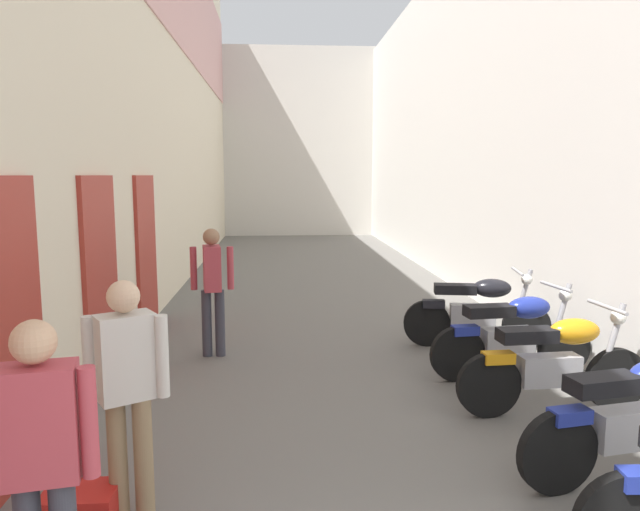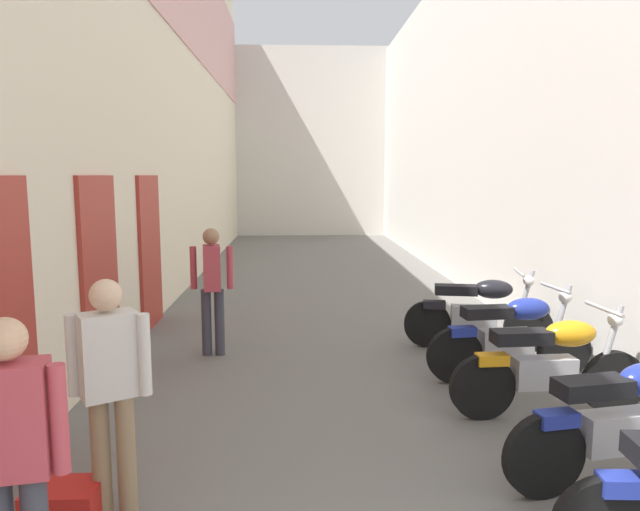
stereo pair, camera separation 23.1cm
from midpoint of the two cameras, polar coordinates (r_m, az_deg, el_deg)
The scene contains 12 objects.
ground_plane at distance 9.43m, azimuth 1.79°, elevation -5.72°, with size 36.82×36.82×0.00m, color #66635E.
building_left at distance 11.50m, azimuth -14.13°, elevation 17.83°, with size 0.45×20.82×8.43m.
building_right at distance 11.75m, azimuth 15.74°, elevation 12.98°, with size 0.45×20.82×6.65m.
building_far_end at distance 22.59m, azimuth -0.67°, elevation 10.78°, with size 8.39×2.00×6.76m, color beige.
motorcycle_third at distance 4.84m, azimuth 28.82°, elevation -13.78°, with size 1.83×0.58×1.04m.
motorcycle_fourth at distance 5.87m, azimuth 22.54°, elevation -9.68°, with size 1.85×0.58×1.04m.
motorcycle_fifth at distance 6.73m, azimuth 19.03°, elevation -7.29°, with size 1.85×0.58×1.04m.
motorcycle_sixth at distance 7.77m, azimuth 15.96°, elevation -5.15°, with size 1.83×0.58×1.04m.
pedestrian_by_doorway at distance 3.15m, azimuth -25.69°, elevation -17.09°, with size 0.52×0.26×1.57m.
pedestrian_mid_alley at distance 3.96m, azimuth -18.09°, elevation -11.56°, with size 0.52×0.35×1.57m.
pedestrian_further_down at distance 7.25m, azimuth -9.53°, elevation -2.53°, with size 0.52×0.37×1.57m.
plastic_crate at distance 4.27m, azimuth -22.05°, elevation -21.67°, with size 0.44×0.32×0.28m, color red.
Camera 2 is at (-0.56, -0.74, 2.20)m, focal length 33.00 mm.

